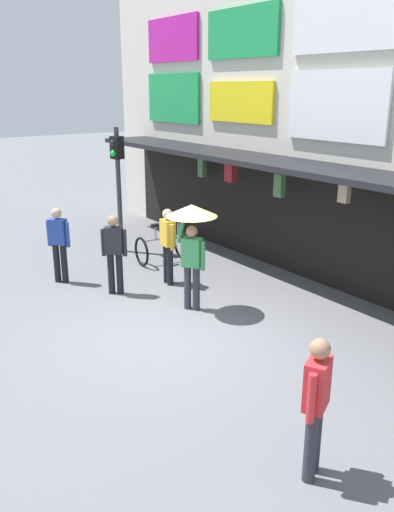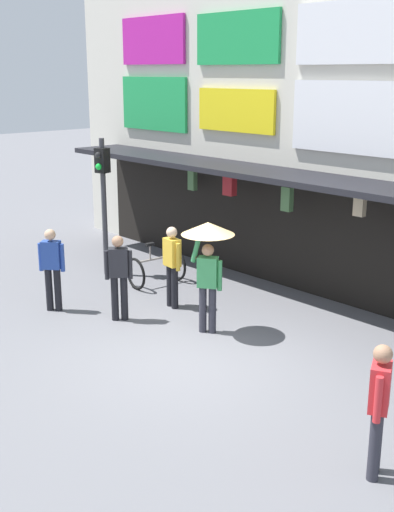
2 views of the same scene
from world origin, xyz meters
name	(u,v)px [view 2 (image 2 of 2)]	position (x,y,z in m)	size (l,w,h in m)	color
ground_plane	(194,354)	(0.00, 0.00, 0.00)	(80.00, 80.00, 0.00)	slate
shopfront	(363,107)	(0.00, 4.57, 3.96)	(18.00, 2.60, 8.00)	beige
traffic_light_near	(103,185)	(-4.78, 1.52, 2.14)	(0.33, 0.35, 3.20)	#38383D
bicycle_parked	(157,268)	(-3.36, 1.91, 0.39)	(0.81, 1.21, 1.05)	black
pedestrian_in_black	(172,262)	(-2.02, 1.23, 0.95)	(0.53, 0.27, 1.68)	black
pedestrian_in_yellow	(52,265)	(-3.48, -0.65, 0.95)	(0.42, 0.40, 1.68)	black
pedestrian_in_green	(119,273)	(-2.16, 0.02, 0.95)	(0.40, 0.43, 1.68)	black
pedestrian_in_red	(379,404)	(3.99, -0.74, 0.95)	(0.36, 0.48, 1.68)	#2D2D38
pedestrian_with_umbrella	(208,246)	(-0.57, 0.84, 1.64)	(0.96, 0.96, 2.08)	#2D2D38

